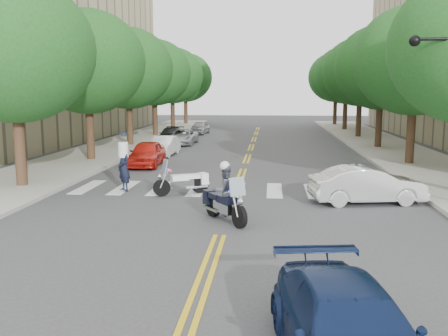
# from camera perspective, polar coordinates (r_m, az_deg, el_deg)

# --- Properties ---
(ground) EXTENTS (140.00, 140.00, 0.00)m
(ground) POSITION_cam_1_polar(r_m,az_deg,el_deg) (13.96, -0.48, -7.71)
(ground) COLOR #38383A
(ground) RESTS_ON ground
(sidewalk_left) EXTENTS (5.00, 60.00, 0.15)m
(sidewalk_left) POSITION_cam_1_polar(r_m,az_deg,el_deg) (37.16, -11.69, 2.59)
(sidewalk_left) COLOR #9E9991
(sidewalk_left) RESTS_ON ground
(sidewalk_right) EXTENTS (5.00, 60.00, 0.15)m
(sidewalk_right) POSITION_cam_1_polar(r_m,az_deg,el_deg) (36.45, 18.23, 2.21)
(sidewalk_right) COLOR #9E9991
(sidewalk_right) RESTS_ON ground
(tree_l_0) EXTENTS (6.40, 6.40, 8.45)m
(tree_l_0) POSITION_cam_1_polar(r_m,az_deg,el_deg) (21.89, -22.89, 12.27)
(tree_l_0) COLOR #382316
(tree_l_0) RESTS_ON ground
(tree_l_1) EXTENTS (6.40, 6.40, 8.45)m
(tree_l_1) POSITION_cam_1_polar(r_m,az_deg,el_deg) (29.19, -15.35, 11.60)
(tree_l_1) COLOR #382316
(tree_l_1) RESTS_ON ground
(tree_l_2) EXTENTS (6.40, 6.40, 8.45)m
(tree_l_2) POSITION_cam_1_polar(r_m,az_deg,el_deg) (36.79, -10.90, 11.10)
(tree_l_2) COLOR #382316
(tree_l_2) RESTS_ON ground
(tree_l_3) EXTENTS (6.40, 6.40, 8.45)m
(tree_l_3) POSITION_cam_1_polar(r_m,az_deg,el_deg) (44.52, -7.99, 10.74)
(tree_l_3) COLOR #382316
(tree_l_3) RESTS_ON ground
(tree_l_4) EXTENTS (6.40, 6.40, 8.45)m
(tree_l_4) POSITION_cam_1_polar(r_m,az_deg,el_deg) (52.34, -5.95, 10.47)
(tree_l_4) COLOR #382316
(tree_l_4) RESTS_ON ground
(tree_l_5) EXTENTS (6.40, 6.40, 8.45)m
(tree_l_5) POSITION_cam_1_polar(r_m,az_deg,el_deg) (60.20, -4.44, 10.27)
(tree_l_5) COLOR #382316
(tree_l_5) RESTS_ON ground
(tree_r_1) EXTENTS (6.40, 6.40, 8.45)m
(tree_r_1) POSITION_cam_1_polar(r_m,az_deg,el_deg) (28.36, 20.98, 11.42)
(tree_r_1) COLOR #382316
(tree_r_1) RESTS_ON ground
(tree_r_2) EXTENTS (6.40, 6.40, 8.45)m
(tree_r_2) POSITION_cam_1_polar(r_m,az_deg,el_deg) (36.13, 17.55, 10.90)
(tree_r_2) COLOR #382316
(tree_r_2) RESTS_ON ground
(tree_r_3) EXTENTS (6.40, 6.40, 8.45)m
(tree_r_3) POSITION_cam_1_polar(r_m,az_deg,el_deg) (43.98, 15.35, 10.54)
(tree_r_3) COLOR #382316
(tree_r_3) RESTS_ON ground
(tree_r_4) EXTENTS (6.40, 6.40, 8.45)m
(tree_r_4) POSITION_cam_1_polar(r_m,az_deg,el_deg) (51.88, 13.82, 10.29)
(tree_r_4) COLOR #382316
(tree_r_4) RESTS_ON ground
(tree_r_5) EXTENTS (6.40, 6.40, 8.45)m
(tree_r_5) POSITION_cam_1_polar(r_m,az_deg,el_deg) (59.80, 12.69, 10.09)
(tree_r_5) COLOR #382316
(tree_r_5) RESTS_ON ground
(motorcycle_police) EXTENTS (1.54, 2.02, 1.88)m
(motorcycle_police) POSITION_cam_1_polar(r_m,az_deg,el_deg) (15.26, -0.01, -3.06)
(motorcycle_police) COLOR black
(motorcycle_police) RESTS_ON ground
(motorcycle_parked) EXTENTS (2.04, 1.26, 1.42)m
(motorcycle_parked) POSITION_cam_1_polar(r_m,az_deg,el_deg) (19.34, -4.37, -1.58)
(motorcycle_parked) COLOR black
(motorcycle_parked) RESTS_ON ground
(officer_standing) EXTENTS (0.80, 0.82, 1.89)m
(officer_standing) POSITION_cam_1_polar(r_m,az_deg,el_deg) (20.25, -11.38, 0.04)
(officer_standing) COLOR black
(officer_standing) RESTS_ON ground
(convertible) EXTENTS (4.21, 2.08, 1.33)m
(convertible) POSITION_cam_1_polar(r_m,az_deg,el_deg) (18.45, 16.06, -1.87)
(convertible) COLOR silver
(convertible) RESTS_ON ground
(sedan_blue) EXTENTS (2.41, 4.57, 1.26)m
(sedan_blue) POSITION_cam_1_polar(r_m,az_deg,el_deg) (7.52, 14.14, -17.79)
(sedan_blue) COLOR #112048
(sedan_blue) RESTS_ON ground
(parked_car_a) EXTENTS (1.69, 3.97, 1.34)m
(parked_car_a) POSITION_cam_1_polar(r_m,az_deg,el_deg) (26.90, -8.82, 1.64)
(parked_car_a) COLOR red
(parked_car_a) RESTS_ON ground
(parked_car_b) EXTENTS (1.47, 3.75, 1.21)m
(parked_car_b) POSITION_cam_1_polar(r_m,az_deg,el_deg) (31.03, -6.90, 2.50)
(parked_car_b) COLOR white
(parked_car_b) RESTS_ON ground
(parked_car_c) EXTENTS (1.96, 4.13, 1.14)m
(parked_car_c) POSITION_cam_1_polar(r_m,az_deg,el_deg) (37.54, -4.75, 3.56)
(parked_car_c) COLOR #96989D
(parked_car_c) RESTS_ON ground
(parked_car_d) EXTENTS (1.69, 4.10, 1.19)m
(parked_car_d) POSITION_cam_1_polar(r_m,az_deg,el_deg) (38.73, -6.09, 3.74)
(parked_car_d) COLOR black
(parked_car_d) RESTS_ON ground
(parked_car_e) EXTENTS (1.63, 3.57, 1.19)m
(parked_car_e) POSITION_cam_1_polar(r_m,az_deg,el_deg) (46.67, -2.75, 4.63)
(parked_car_e) COLOR gray
(parked_car_e) RESTS_ON ground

